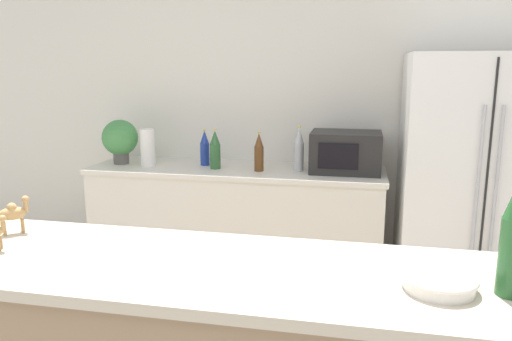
{
  "coord_description": "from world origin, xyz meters",
  "views": [
    {
      "loc": [
        0.55,
        -1.05,
        1.61
      ],
      "look_at": [
        0.05,
        1.37,
        1.09
      ],
      "focal_mm": 35.0,
      "sensor_mm": 36.0,
      "label": 1
    }
  ],
  "objects_px": {
    "potted_plant": "(120,139)",
    "back_bottle_3": "(299,150)",
    "paper_towel_roll": "(148,148)",
    "microwave": "(346,152)",
    "refrigerator": "(472,185)",
    "fruit_bowl": "(439,281)",
    "back_bottle_0": "(259,152)",
    "back_bottle_1": "(215,150)",
    "back_bottle_2": "(205,148)",
    "camel_figurine_second": "(14,212)"
  },
  "relations": [
    {
      "from": "potted_plant",
      "to": "back_bottle_3",
      "type": "distance_m",
      "value": 1.35
    },
    {
      "from": "back_bottle_0",
      "to": "back_bottle_1",
      "type": "xyz_separation_m",
      "value": [
        -0.32,
        0.02,
        0.0
      ]
    },
    {
      "from": "potted_plant",
      "to": "back_bottle_1",
      "type": "xyz_separation_m",
      "value": [
        0.75,
        -0.03,
        -0.05
      ]
    },
    {
      "from": "refrigerator",
      "to": "fruit_bowl",
      "type": "height_order",
      "value": "refrigerator"
    },
    {
      "from": "microwave",
      "to": "back_bottle_3",
      "type": "relative_size",
      "value": 1.52
    },
    {
      "from": "microwave",
      "to": "potted_plant",
      "type": "bearing_deg",
      "value": -178.28
    },
    {
      "from": "microwave",
      "to": "fruit_bowl",
      "type": "bearing_deg",
      "value": -81.45
    },
    {
      "from": "paper_towel_roll",
      "to": "back_bottle_2",
      "type": "xyz_separation_m",
      "value": [
        0.4,
        0.11,
        -0.01
      ]
    },
    {
      "from": "back_bottle_2",
      "to": "back_bottle_3",
      "type": "xyz_separation_m",
      "value": [
        0.71,
        -0.06,
        0.02
      ]
    },
    {
      "from": "back_bottle_3",
      "to": "back_bottle_2",
      "type": "bearing_deg",
      "value": 175.06
    },
    {
      "from": "potted_plant",
      "to": "refrigerator",
      "type": "bearing_deg",
      "value": -0.69
    },
    {
      "from": "paper_towel_roll",
      "to": "fruit_bowl",
      "type": "distance_m",
      "value": 2.69
    },
    {
      "from": "potted_plant",
      "to": "back_bottle_3",
      "type": "bearing_deg",
      "value": 0.45
    },
    {
      "from": "back_bottle_0",
      "to": "fruit_bowl",
      "type": "bearing_deg",
      "value": -65.66
    },
    {
      "from": "microwave",
      "to": "fruit_bowl",
      "type": "relative_size",
      "value": 2.33
    },
    {
      "from": "paper_towel_roll",
      "to": "back_bottle_0",
      "type": "height_order",
      "value": "back_bottle_0"
    },
    {
      "from": "microwave",
      "to": "back_bottle_2",
      "type": "distance_m",
      "value": 1.03
    },
    {
      "from": "paper_towel_roll",
      "to": "microwave",
      "type": "relative_size",
      "value": 0.57
    },
    {
      "from": "fruit_bowl",
      "to": "back_bottle_1",
      "type": "bearing_deg",
      "value": 121.27
    },
    {
      "from": "refrigerator",
      "to": "back_bottle_3",
      "type": "xyz_separation_m",
      "value": [
        -1.15,
        0.04,
        0.19
      ]
    },
    {
      "from": "potted_plant",
      "to": "paper_towel_roll",
      "type": "height_order",
      "value": "potted_plant"
    },
    {
      "from": "refrigerator",
      "to": "microwave",
      "type": "bearing_deg",
      "value": 174.46
    },
    {
      "from": "potted_plant",
      "to": "back_bottle_1",
      "type": "distance_m",
      "value": 0.75
    },
    {
      "from": "microwave",
      "to": "paper_towel_roll",
      "type": "bearing_deg",
      "value": -176.53
    },
    {
      "from": "potted_plant",
      "to": "paper_towel_roll",
      "type": "distance_m",
      "value": 0.24
    },
    {
      "from": "back_bottle_2",
      "to": "fruit_bowl",
      "type": "distance_m",
      "value": 2.53
    },
    {
      "from": "potted_plant",
      "to": "fruit_bowl",
      "type": "xyz_separation_m",
      "value": [
        1.99,
        -2.07,
        -0.04
      ]
    },
    {
      "from": "microwave",
      "to": "camel_figurine_second",
      "type": "height_order",
      "value": "microwave"
    },
    {
      "from": "refrigerator",
      "to": "paper_towel_roll",
      "type": "relative_size",
      "value": 6.2
    },
    {
      "from": "back_bottle_0",
      "to": "paper_towel_roll",
      "type": "bearing_deg",
      "value": 178.98
    },
    {
      "from": "refrigerator",
      "to": "camel_figurine_second",
      "type": "relative_size",
      "value": 12.39
    },
    {
      "from": "back_bottle_3",
      "to": "potted_plant",
      "type": "bearing_deg",
      "value": -179.55
    },
    {
      "from": "fruit_bowl",
      "to": "microwave",
      "type": "bearing_deg",
      "value": 98.55
    },
    {
      "from": "back_bottle_1",
      "to": "fruit_bowl",
      "type": "bearing_deg",
      "value": -58.73
    },
    {
      "from": "refrigerator",
      "to": "back_bottle_1",
      "type": "bearing_deg",
      "value": -179.95
    },
    {
      "from": "potted_plant",
      "to": "fruit_bowl",
      "type": "bearing_deg",
      "value": -46.17
    },
    {
      "from": "back_bottle_0",
      "to": "back_bottle_2",
      "type": "bearing_deg",
      "value": 164.15
    },
    {
      "from": "back_bottle_0",
      "to": "potted_plant",
      "type": "bearing_deg",
      "value": 177.23
    },
    {
      "from": "refrigerator",
      "to": "back_bottle_3",
      "type": "distance_m",
      "value": 1.17
    },
    {
      "from": "microwave",
      "to": "fruit_bowl",
      "type": "height_order",
      "value": "microwave"
    },
    {
      "from": "potted_plant",
      "to": "back_bottle_2",
      "type": "relative_size",
      "value": 1.25
    },
    {
      "from": "back_bottle_0",
      "to": "back_bottle_1",
      "type": "bearing_deg",
      "value": 176.43
    },
    {
      "from": "refrigerator",
      "to": "camel_figurine_second",
      "type": "bearing_deg",
      "value": -136.53
    },
    {
      "from": "back_bottle_0",
      "to": "camel_figurine_second",
      "type": "relative_size",
      "value": 2.03
    },
    {
      "from": "fruit_bowl",
      "to": "refrigerator",
      "type": "bearing_deg",
      "value": 76.02
    },
    {
      "from": "potted_plant",
      "to": "paper_towel_roll",
      "type": "bearing_deg",
      "value": -8.99
    },
    {
      "from": "camel_figurine_second",
      "to": "paper_towel_roll",
      "type": "bearing_deg",
      "value": 99.14
    },
    {
      "from": "potted_plant",
      "to": "fruit_bowl",
      "type": "height_order",
      "value": "potted_plant"
    },
    {
      "from": "potted_plant",
      "to": "camel_figurine_second",
      "type": "relative_size",
      "value": 2.43
    },
    {
      "from": "refrigerator",
      "to": "potted_plant",
      "type": "xyz_separation_m",
      "value": [
        -2.5,
        0.03,
        0.23
      ]
    }
  ]
}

